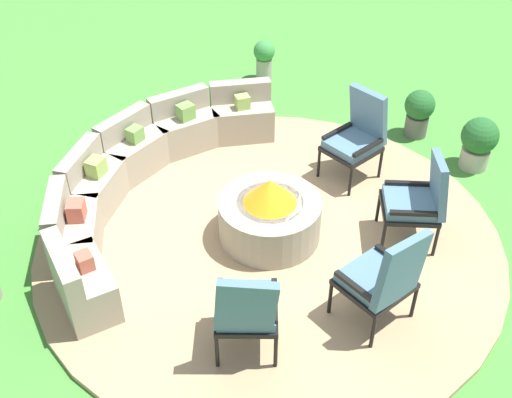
{
  "coord_description": "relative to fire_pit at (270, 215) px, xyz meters",
  "views": [
    {
      "loc": [
        -3.74,
        -3.39,
        4.58
      ],
      "look_at": [
        0.0,
        0.2,
        0.45
      ],
      "focal_mm": 43.9,
      "sensor_mm": 36.0,
      "label": 1
    }
  ],
  "objects": [
    {
      "name": "patio_circle",
      "position": [
        0.0,
        0.0,
        -0.32
      ],
      "size": [
        4.98,
        4.98,
        0.06
      ],
      "primitive_type": "cylinder",
      "color": "tan",
      "rests_on": "ground_plane"
    },
    {
      "name": "lounge_chair_front_left",
      "position": [
        -1.25,
        -0.89,
        0.25
      ],
      "size": [
        0.78,
        0.8,
        1.04
      ],
      "rotation": [
        0.0,
        0.0,
        5.47
      ],
      "color": "black",
      "rests_on": "patio_circle"
    },
    {
      "name": "lounge_chair_back_left",
      "position": [
        1.03,
        -1.13,
        0.25
      ],
      "size": [
        0.79,
        0.83,
        1.04
      ],
      "rotation": [
        0.0,
        0.0,
        6.99
      ],
      "color": "black",
      "rests_on": "patio_circle"
    },
    {
      "name": "lounge_chair_front_right",
      "position": [
        -0.17,
        -1.53,
        0.27
      ],
      "size": [
        0.67,
        0.63,
        1.11
      ],
      "rotation": [
        0.0,
        0.0,
        6.17
      ],
      "color": "black",
      "rests_on": "patio_circle"
    },
    {
      "name": "lounge_chair_back_right",
      "position": [
        1.54,
        0.03,
        0.27
      ],
      "size": [
        0.67,
        0.58,
        1.1
      ],
      "rotation": [
        0.0,
        0.0,
        7.78
      ],
      "color": "black",
      "rests_on": "patio_circle"
    },
    {
      "name": "potted_plant_3",
      "position": [
        2.9,
        0.02,
        0.01
      ],
      "size": [
        0.39,
        0.39,
        0.65
      ],
      "color": "#605B56",
      "rests_on": "ground_plane"
    },
    {
      "name": "ground_plane",
      "position": [
        0.0,
        0.0,
        -0.35
      ],
      "size": [
        24.0,
        24.0,
        0.0
      ],
      "primitive_type": "plane",
      "color": "#478C38"
    },
    {
      "name": "curved_stone_bench",
      "position": [
        -0.5,
        1.54,
        0.01
      ],
      "size": [
        3.89,
        2.12,
        0.73
      ],
      "color": "#9E937F",
      "rests_on": "patio_circle"
    },
    {
      "name": "potted_plant_0",
      "position": [
        2.77,
        -0.91,
        0.03
      ],
      "size": [
        0.45,
        0.45,
        0.68
      ],
      "color": "#A89E8E",
      "rests_on": "ground_plane"
    },
    {
      "name": "potted_plant_4",
      "position": [
        2.65,
        2.58,
        0.01
      ],
      "size": [
        0.32,
        0.32,
        0.63
      ],
      "color": "#A89E8E",
      "rests_on": "ground_plane"
    },
    {
      "name": "fire_pit",
      "position": [
        0.0,
        0.0,
        0.0
      ],
      "size": [
        1.08,
        1.08,
        0.74
      ],
      "color": "#9E937F",
      "rests_on": "patio_circle"
    }
  ]
}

